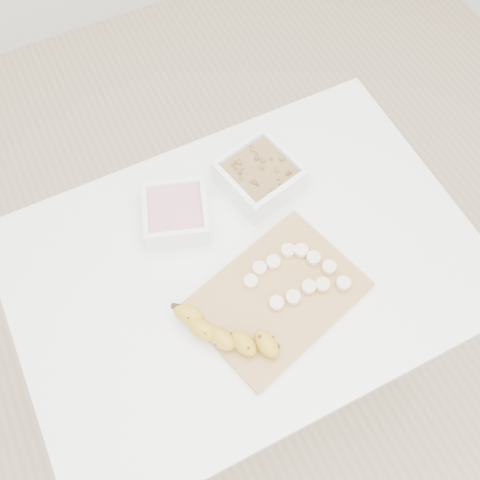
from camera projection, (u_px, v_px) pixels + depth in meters
name	position (u px, v px, depth m)	size (l,w,h in m)	color
ground	(244.00, 354.00, 1.83)	(3.50, 3.50, 0.00)	#C6AD89
table	(246.00, 280.00, 1.24)	(1.00, 0.70, 0.75)	white
bowl_yogurt	(176.00, 214.00, 1.18)	(0.18, 0.18, 0.07)	white
bowl_granola	(259.00, 176.00, 1.22)	(0.19, 0.19, 0.07)	white
cutting_board	(277.00, 296.00, 1.12)	(0.34, 0.24, 0.01)	tan
banana	(228.00, 333.00, 1.05)	(0.06, 0.22, 0.04)	gold
banana_slices	(297.00, 274.00, 1.12)	(0.20, 0.15, 0.02)	#F6E2B6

